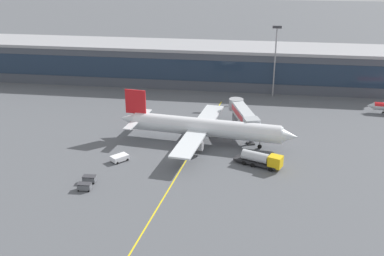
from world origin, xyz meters
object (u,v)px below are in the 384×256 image
pushback_tug (119,158)px  baggage_cart_0 (84,186)px  fuel_tanker (261,159)px  main_airliner (205,127)px  baggage_cart_1 (89,179)px

pushback_tug → baggage_cart_0: bearing=-102.2°
baggage_cart_0 → fuel_tanker: bearing=24.5°
main_airliner → baggage_cart_1: bearing=-131.0°
baggage_cart_1 → fuel_tanker: bearing=19.9°
fuel_tanker → baggage_cart_0: bearing=-155.5°
main_airliner → fuel_tanker: main_airliner is taller
main_airliner → baggage_cart_0: (-20.67, -27.16, -3.29)m
pushback_tug → baggage_cart_0: (-2.97, -13.78, -0.07)m
main_airliner → pushback_tug: main_airliner is taller
fuel_tanker → main_airliner: bearing=140.9°
main_airliner → pushback_tug: 22.42m
main_airliner → pushback_tug: bearing=-142.9°
main_airliner → baggage_cart_1: size_ratio=16.51×
fuel_tanker → baggage_cart_1: 37.07m
main_airliner → pushback_tug: size_ratio=10.27×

